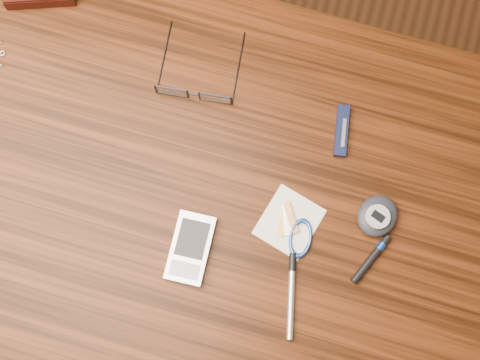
# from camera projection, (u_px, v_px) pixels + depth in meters

# --- Properties ---
(ground) EXTENTS (3.80, 3.80, 0.00)m
(ground) POSITION_uv_depth(u_px,v_px,m) (223.00, 254.00, 1.64)
(ground) COLOR #472814
(ground) RESTS_ON ground
(desk) EXTENTS (1.00, 0.70, 0.75)m
(desk) POSITION_uv_depth(u_px,v_px,m) (212.00, 211.00, 1.01)
(desk) COLOR #3C1A09
(desk) RESTS_ON ground
(eyeglasses) EXTENTS (0.14, 0.14, 0.03)m
(eyeglasses) POSITION_uv_depth(u_px,v_px,m) (195.00, 91.00, 0.94)
(eyeglasses) COLOR black
(eyeglasses) RESTS_ON desk
(pda_phone) EXTENTS (0.06, 0.11, 0.02)m
(pda_phone) POSITION_uv_depth(u_px,v_px,m) (190.00, 248.00, 0.88)
(pda_phone) COLOR #A8A8AC
(pda_phone) RESTS_ON desk
(pedometer) EXTENTS (0.08, 0.08, 0.03)m
(pedometer) POSITION_uv_depth(u_px,v_px,m) (377.00, 216.00, 0.89)
(pedometer) COLOR black
(pedometer) RESTS_ON desk
(notepad_keys) EXTENTS (0.10, 0.11, 0.01)m
(notepad_keys) POSITION_uv_depth(u_px,v_px,m) (295.00, 230.00, 0.89)
(notepad_keys) COLOR silver
(notepad_keys) RESTS_ON desk
(pocket_knife) EXTENTS (0.03, 0.08, 0.01)m
(pocket_knife) POSITION_uv_depth(u_px,v_px,m) (342.00, 131.00, 0.93)
(pocket_knife) COLOR black
(pocket_knife) RESTS_ON desk
(silver_pen) EXTENTS (0.04, 0.12, 0.01)m
(silver_pen) POSITION_uv_depth(u_px,v_px,m) (291.00, 289.00, 0.87)
(silver_pen) COLOR silver
(silver_pen) RESTS_ON desk
(black_blue_pen) EXTENTS (0.04, 0.08, 0.01)m
(black_blue_pen) POSITION_uv_depth(u_px,v_px,m) (372.00, 257.00, 0.88)
(black_blue_pen) COLOR black
(black_blue_pen) RESTS_ON desk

